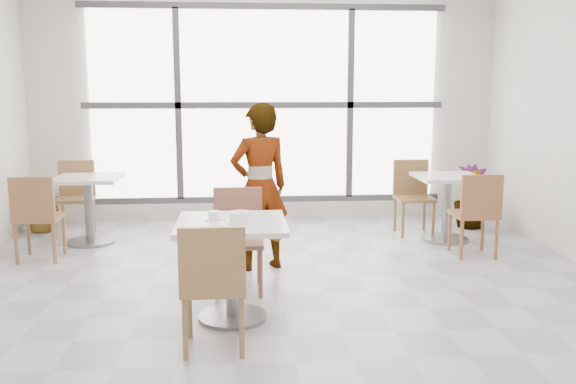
{
  "coord_description": "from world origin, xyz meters",
  "views": [
    {
      "loc": [
        -0.34,
        -4.54,
        1.72
      ],
      "look_at": [
        0.0,
        -0.3,
        1.0
      ],
      "focal_mm": 38.52,
      "sensor_mm": 36.0,
      "label": 1
    }
  ],
  "objects": [
    {
      "name": "floor",
      "position": [
        0.0,
        0.0,
        0.0
      ],
      "size": [
        7.0,
        7.0,
        0.0
      ],
      "primitive_type": "plane",
      "color": "#9E9EA5",
      "rests_on": "ground"
    },
    {
      "name": "wall_back",
      "position": [
        0.0,
        3.5,
        1.5
      ],
      "size": [
        6.0,
        0.0,
        6.0
      ],
      "primitive_type": "plane",
      "rotation": [
        1.57,
        0.0,
        0.0
      ],
      "color": "silver",
      "rests_on": "ground"
    },
    {
      "name": "wall_front",
      "position": [
        0.0,
        -3.5,
        1.5
      ],
      "size": [
        6.0,
        0.0,
        6.0
      ],
      "primitive_type": "plane",
      "rotation": [
        -1.57,
        0.0,
        0.0
      ],
      "color": "silver",
      "rests_on": "ground"
    },
    {
      "name": "window",
      "position": [
        0.0,
        3.44,
        1.5
      ],
      "size": [
        4.6,
        0.07,
        2.52
      ],
      "color": "white",
      "rests_on": "ground"
    },
    {
      "name": "main_table",
      "position": [
        -0.4,
        -0.09,
        0.52
      ],
      "size": [
        0.8,
        0.8,
        0.75
      ],
      "color": "silver",
      "rests_on": "ground"
    },
    {
      "name": "chair_near",
      "position": [
        -0.51,
        -0.69,
        0.5
      ],
      "size": [
        0.42,
        0.42,
        0.87
      ],
      "rotation": [
        0.0,
        0.0,
        3.14
      ],
      "color": "olive",
      "rests_on": "ground"
    },
    {
      "name": "chair_far",
      "position": [
        -0.35,
        0.63,
        0.5
      ],
      "size": [
        0.42,
        0.42,
        0.87
      ],
      "color": "brown",
      "rests_on": "ground"
    },
    {
      "name": "oatmeal_bowl",
      "position": [
        -0.33,
        -0.14,
        0.79
      ],
      "size": [
        0.21,
        0.21,
        0.09
      ],
      "color": "white",
      "rests_on": "main_table"
    },
    {
      "name": "coffee_cup",
      "position": [
        -0.53,
        -0.03,
        0.78
      ],
      "size": [
        0.16,
        0.13,
        0.07
      ],
      "color": "white",
      "rests_on": "main_table"
    },
    {
      "name": "person",
      "position": [
        -0.15,
        1.22,
        0.79
      ],
      "size": [
        0.67,
        0.55,
        1.58
      ],
      "primitive_type": "imported",
      "rotation": [
        0.0,
        0.0,
        3.49
      ],
      "color": "black",
      "rests_on": "ground"
    },
    {
      "name": "bg_table_left",
      "position": [
        -2.01,
        2.35,
        0.49
      ],
      "size": [
        0.7,
        0.7,
        0.75
      ],
      "color": "silver",
      "rests_on": "ground"
    },
    {
      "name": "bg_table_right",
      "position": [
        2.0,
        2.15,
        0.49
      ],
      "size": [
        0.7,
        0.7,
        0.75
      ],
      "color": "white",
      "rests_on": "ground"
    },
    {
      "name": "bg_chair_left_near",
      "position": [
        -2.35,
        1.62,
        0.5
      ],
      "size": [
        0.42,
        0.42,
        0.87
      ],
      "rotation": [
        0.0,
        0.0,
        3.14
      ],
      "color": "brown",
      "rests_on": "ground"
    },
    {
      "name": "bg_chair_left_far",
      "position": [
        -2.28,
        2.82,
        0.5
      ],
      "size": [
        0.42,
        0.42,
        0.87
      ],
      "color": "#986B45",
      "rests_on": "ground"
    },
    {
      "name": "bg_chair_right_near",
      "position": [
        2.06,
        1.43,
        0.5
      ],
      "size": [
        0.42,
        0.42,
        0.87
      ],
      "rotation": [
        0.0,
        0.0,
        3.14
      ],
      "color": "brown",
      "rests_on": "ground"
    },
    {
      "name": "bg_chair_right_far",
      "position": [
        1.71,
        2.55,
        0.5
      ],
      "size": [
        0.42,
        0.42,
        0.87
      ],
      "color": "brown",
      "rests_on": "ground"
    },
    {
      "name": "plant_left",
      "position": [
        -2.7,
        3.01,
        0.35
      ],
      "size": [
        0.78,
        0.73,
        0.7
      ],
      "primitive_type": "imported",
      "rotation": [
        0.0,
        0.0,
        0.35
      ],
      "color": "#557E45",
      "rests_on": "ground"
    },
    {
      "name": "plant_right",
      "position": [
        2.52,
        2.78,
        0.39
      ],
      "size": [
        0.45,
        0.45,
        0.78
      ],
      "primitive_type": "imported",
      "rotation": [
        0.0,
        0.0,
        0.03
      ],
      "color": "#317132",
      "rests_on": "ground"
    }
  ]
}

